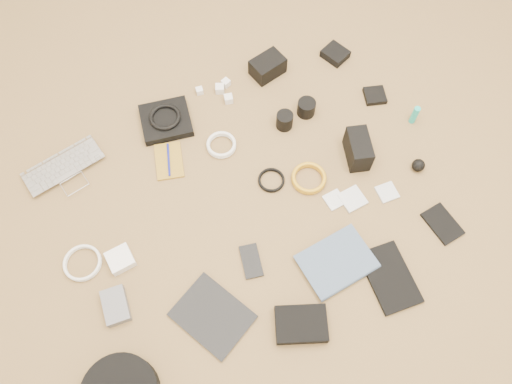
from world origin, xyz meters
name	(u,v)px	position (x,y,z in m)	size (l,w,h in m)	color
laptop	(69,175)	(-0.54, 0.37, 0.01)	(0.28, 0.20, 0.02)	#B3B4B8
headphone_pouch	(166,121)	(-0.14, 0.43, 0.02)	(0.18, 0.17, 0.03)	black
headphones	(165,117)	(-0.14, 0.43, 0.04)	(0.12, 0.12, 0.01)	black
charger_a	(199,91)	(0.02, 0.50, 0.01)	(0.03, 0.03, 0.02)	white
charger_b	(220,89)	(0.10, 0.47, 0.02)	(0.03, 0.03, 0.03)	white
charger_c	(226,83)	(0.13, 0.49, 0.01)	(0.03, 0.03, 0.03)	white
charger_d	(229,99)	(0.11, 0.41, 0.01)	(0.03, 0.03, 0.03)	white
dslr_camera	(268,67)	(0.31, 0.47, 0.04)	(0.13, 0.09, 0.07)	black
lens_pouch	(335,54)	(0.59, 0.42, 0.02)	(0.08, 0.09, 0.03)	black
notebook_olive	(169,161)	(-0.20, 0.27, 0.00)	(0.10, 0.15, 0.01)	olive
pen_blue	(169,160)	(-0.20, 0.27, 0.01)	(0.01, 0.01, 0.13)	#121895
cable_white_a	(221,146)	(0.00, 0.24, 0.01)	(0.11, 0.11, 0.01)	white
lens_a	(285,121)	(0.25, 0.22, 0.03)	(0.06, 0.06, 0.07)	black
lens_b	(306,108)	(0.35, 0.24, 0.03)	(0.07, 0.07, 0.06)	black
card_reader	(375,96)	(0.63, 0.18, 0.01)	(0.08, 0.08, 0.02)	black
power_brick	(120,259)	(-0.48, -0.01, 0.02)	(0.08, 0.08, 0.03)	white
cable_white_b	(83,263)	(-0.60, 0.03, 0.01)	(0.13, 0.13, 0.01)	white
cable_black	(271,181)	(0.10, 0.03, 0.00)	(0.09, 0.09, 0.01)	black
cable_yellow	(309,179)	(0.22, -0.02, 0.01)	(0.12, 0.12, 0.01)	gold
flash	(358,149)	(0.42, -0.01, 0.05)	(0.07, 0.14, 0.10)	black
lens_cleaner	(415,115)	(0.69, 0.02, 0.04)	(0.02, 0.02, 0.08)	#1CB6A7
battery_charger	(116,306)	(-0.55, -0.15, 0.02)	(0.07, 0.11, 0.03)	slate
tablet	(212,316)	(-0.28, -0.31, 0.01)	(0.18, 0.23, 0.01)	black
phone	(251,261)	(-0.10, -0.21, 0.00)	(0.06, 0.12, 0.01)	black
filter_case_left	(334,200)	(0.26, -0.13, 0.00)	(0.06, 0.06, 0.01)	silver
filter_case_mid	(352,199)	(0.32, -0.16, 0.01)	(0.08, 0.08, 0.01)	silver
filter_case_right	(387,192)	(0.44, -0.19, 0.00)	(0.07, 0.07, 0.01)	silver
air_blower	(418,165)	(0.59, -0.16, 0.02)	(0.05, 0.05, 0.05)	black
drive_case	(301,324)	(-0.05, -0.46, 0.02)	(0.16, 0.11, 0.04)	black
paperback	(352,284)	(0.16, -0.42, 0.01)	(0.17, 0.23, 0.02)	#435671
notebook_black_a	(390,277)	(0.28, -0.46, 0.01)	(0.14, 0.22, 0.02)	black
notebook_black_b	(442,224)	(0.55, -0.38, 0.01)	(0.09, 0.13, 0.01)	black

